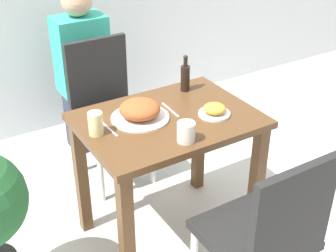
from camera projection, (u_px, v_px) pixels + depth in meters
ground_plane at (168, 231)px, 2.68m from camera, size 16.00×16.00×0.00m
dining_table at (168, 142)px, 2.38m from camera, size 0.87×0.64×0.74m
chair_near at (267, 233)px, 1.92m from camera, size 0.42×0.42×0.90m
chair_far at (107, 104)px, 2.94m from camera, size 0.42×0.42×0.90m
food_plate at (140, 111)px, 2.27m from camera, size 0.29×0.29×0.10m
side_plate at (214, 110)px, 2.32m from camera, size 0.16×0.16×0.06m
drink_cup at (186, 132)px, 2.09m from camera, size 0.08×0.08×0.09m
juice_glass at (96, 124)px, 2.14m from camera, size 0.07×0.07×0.11m
sauce_bottle at (185, 77)px, 2.54m from camera, size 0.05×0.05×0.21m
fork_utensil at (108, 128)px, 2.21m from camera, size 0.02×0.19×0.00m
spoon_utensil at (170, 110)px, 2.37m from camera, size 0.02×0.17×0.00m
person_figure at (83, 72)px, 3.20m from camera, size 0.34×0.22×1.17m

